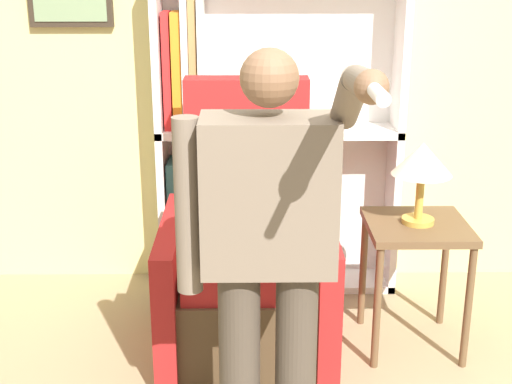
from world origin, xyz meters
The scene contains 6 objects.
wall_back centered at (-0.01, 2.03, 1.40)m, with size 8.00×0.11×2.80m.
bookcase centered at (-0.36, 1.87, 0.88)m, with size 1.34×0.28×1.86m.
armchair centered at (-0.37, 1.20, 0.39)m, with size 0.81×0.87×1.29m.
person_standing centered at (-0.29, 0.26, 0.91)m, with size 0.60×0.78×1.59m.
side_table centered at (0.44, 1.17, 0.54)m, with size 0.48×0.48×0.65m.
table_lamp centered at (0.44, 1.17, 0.95)m, with size 0.28×0.28×0.39m.
Camera 1 is at (-0.36, -1.98, 1.86)m, focal length 50.00 mm.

